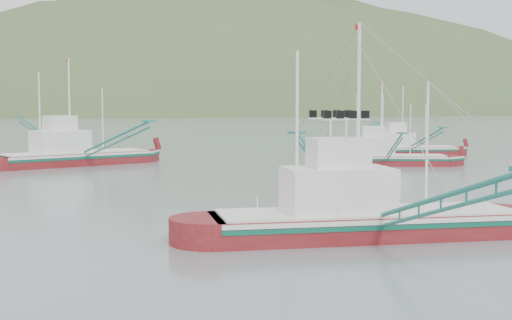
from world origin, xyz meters
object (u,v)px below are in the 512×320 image
main_boat (365,193)px  bg_boat_far (73,146)px  bg_boat_right (384,146)px  bg_boat_extra (405,140)px

main_boat → bg_boat_far: 44.91m
bg_boat_right → bg_boat_far: size_ratio=0.73×
main_boat → bg_boat_extra: 53.78m
bg_boat_right → bg_boat_far: (-26.95, 15.16, 0.05)m
main_boat → bg_boat_right: bearing=67.3°
main_boat → bg_boat_right: main_boat is taller
main_boat → bg_boat_far: size_ratio=0.91×
bg_boat_far → bg_boat_extra: (37.95, -5.54, -0.17)m
bg_boat_right → bg_boat_extra: bearing=73.5°
bg_boat_far → bg_boat_extra: bearing=-19.2°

